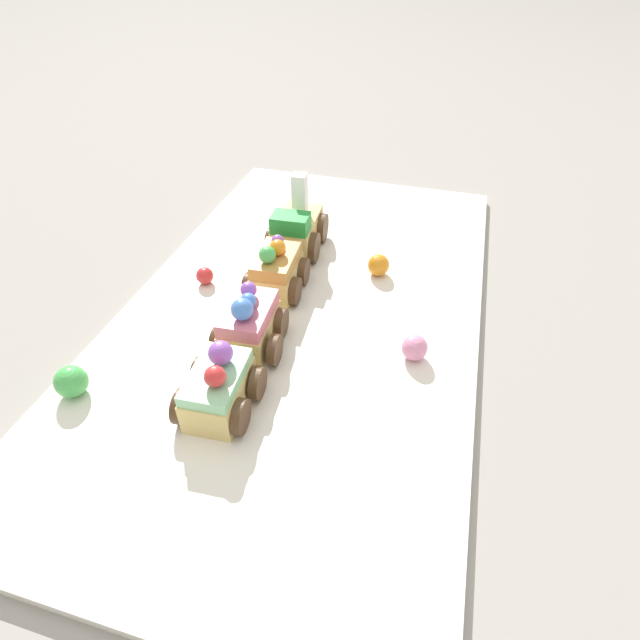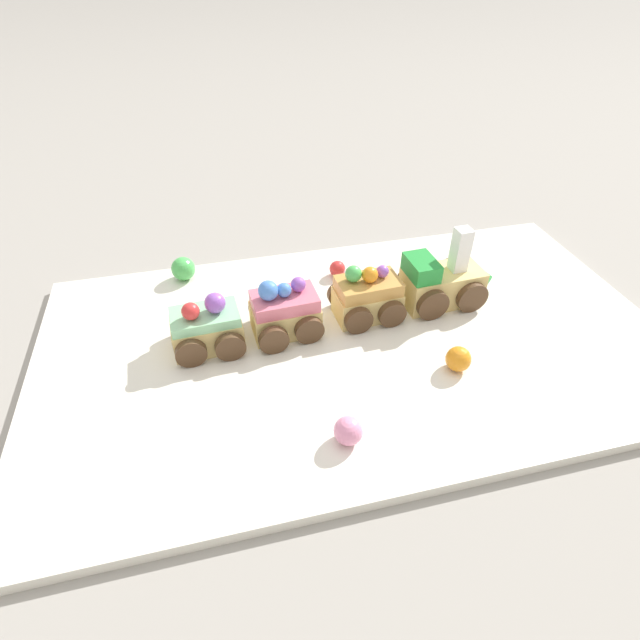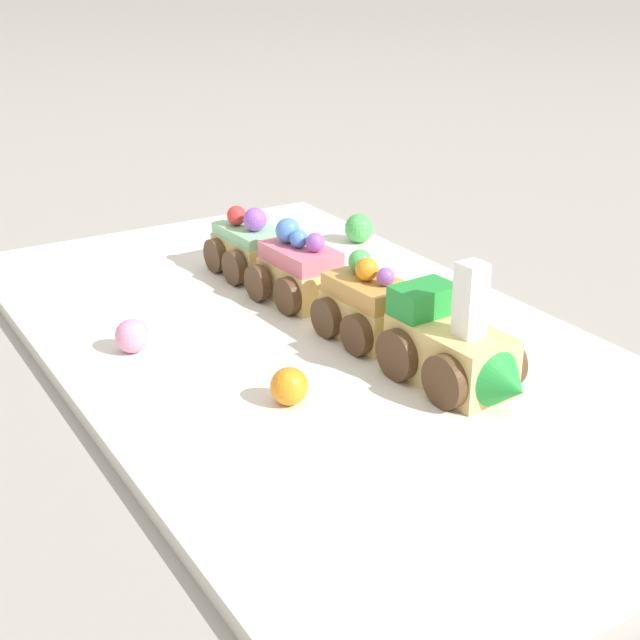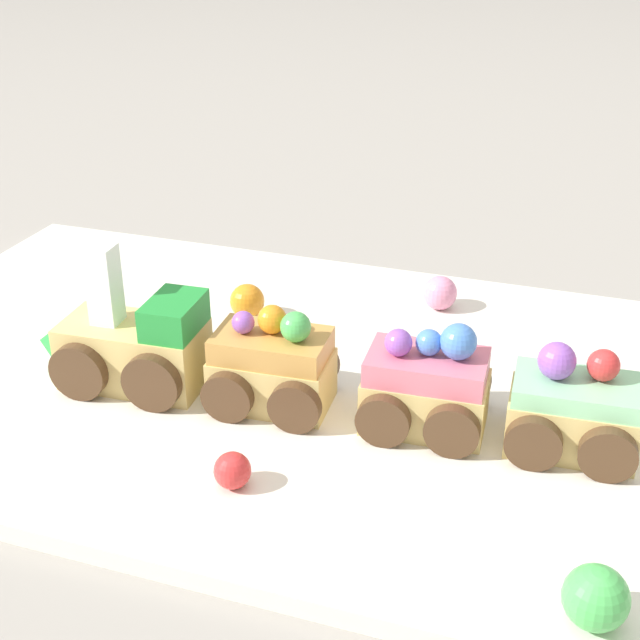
{
  "view_description": "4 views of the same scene",
  "coord_description": "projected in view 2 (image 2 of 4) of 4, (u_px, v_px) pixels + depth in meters",
  "views": [
    {
      "loc": [
        -0.42,
        -0.14,
        0.37
      ],
      "look_at": [
        -0.04,
        -0.03,
        0.03
      ],
      "focal_mm": 28.0,
      "sensor_mm": 36.0,
      "label": 1
    },
    {
      "loc": [
        -0.14,
        -0.4,
        0.38
      ],
      "look_at": [
        -0.05,
        -0.03,
        0.07
      ],
      "focal_mm": 28.0,
      "sensor_mm": 36.0,
      "label": 2
    },
    {
      "loc": [
        0.56,
        -0.33,
        0.31
      ],
      "look_at": [
        0.02,
        -0.0,
        0.03
      ],
      "focal_mm": 50.0,
      "sensor_mm": 36.0,
      "label": 3
    },
    {
      "loc": [
        -0.16,
        0.49,
        0.32
      ],
      "look_at": [
        0.01,
        -0.02,
        0.05
      ],
      "focal_mm": 50.0,
      "sensor_mm": 36.0,
      "label": 4
    }
  ],
  "objects": [
    {
      "name": "gumball_orange",
      "position": [
        458.0,
        359.0,
        0.51
      ],
      "size": [
        0.03,
        0.03,
        0.03
      ],
      "primitive_type": "sphere",
      "color": "orange",
      "rests_on": "display_board"
    },
    {
      "name": "cake_car_strawberry",
      "position": [
        285.0,
        312.0,
        0.55
      ],
      "size": [
        0.08,
        0.07,
        0.07
      ],
      "rotation": [
        0.0,
        0.0,
        0.06
      ],
      "color": "#E5C675",
      "rests_on": "display_board"
    },
    {
      "name": "cake_train_locomotive",
      "position": [
        447.0,
        282.0,
        0.6
      ],
      "size": [
        0.12,
        0.07,
        0.1
      ],
      "rotation": [
        0.0,
        0.0,
        0.06
      ],
      "color": "#E5C675",
      "rests_on": "display_board"
    },
    {
      "name": "display_board",
      "position": [
        355.0,
        342.0,
        0.56
      ],
      "size": [
        0.69,
        0.39,
        0.01
      ],
      "primitive_type": "cube",
      "color": "white",
      "rests_on": "ground_plane"
    },
    {
      "name": "gumball_red",
      "position": [
        337.0,
        269.0,
        0.65
      ],
      "size": [
        0.02,
        0.02,
        0.02
      ],
      "primitive_type": "sphere",
      "color": "red",
      "rests_on": "display_board"
    },
    {
      "name": "cake_car_caramel",
      "position": [
        367.0,
        297.0,
        0.57
      ],
      "size": [
        0.08,
        0.07,
        0.07
      ],
      "rotation": [
        0.0,
        0.0,
        0.06
      ],
      "color": "#E5C675",
      "rests_on": "display_board"
    },
    {
      "name": "ground_plane",
      "position": [
        355.0,
        346.0,
        0.56
      ],
      "size": [
        10.0,
        10.0,
        0.0
      ],
      "primitive_type": "plane",
      "color": "gray"
    },
    {
      "name": "cake_car_mint",
      "position": [
        207.0,
        328.0,
        0.53
      ],
      "size": [
        0.08,
        0.07,
        0.07
      ],
      "rotation": [
        0.0,
        0.0,
        0.06
      ],
      "color": "#E5C675",
      "rests_on": "display_board"
    },
    {
      "name": "gumball_pink",
      "position": [
        348.0,
        431.0,
        0.44
      ],
      "size": [
        0.03,
        0.03,
        0.03
      ],
      "primitive_type": "sphere",
      "color": "pink",
      "rests_on": "display_board"
    },
    {
      "name": "gumball_green",
      "position": [
        183.0,
        269.0,
        0.64
      ],
      "size": [
        0.03,
        0.03,
        0.03
      ],
      "primitive_type": "sphere",
      "color": "#4CBC56",
      "rests_on": "display_board"
    }
  ]
}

